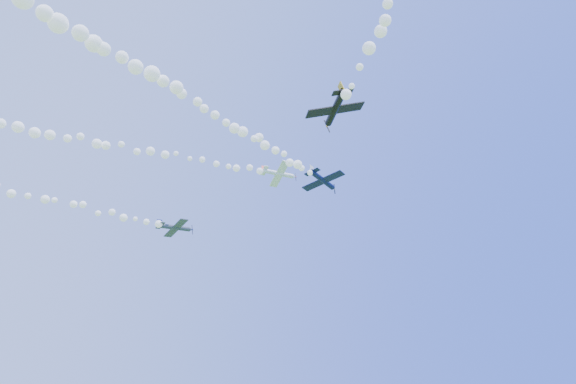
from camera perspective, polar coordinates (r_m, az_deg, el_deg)
plane_white at (r=96.49m, az=-1.05°, el=2.19°), size 7.50×7.76×2.59m
smoke_trail_white at (r=93.06m, az=-28.55°, el=6.45°), size 83.66×24.86×3.15m
plane_navy at (r=84.71m, az=4.16°, el=1.39°), size 7.84×8.26×3.02m
smoke_trail_navy at (r=61.70m, az=-16.88°, el=13.61°), size 68.98×20.59×3.05m
plane_grey at (r=93.26m, az=-13.19°, el=-4.13°), size 7.47×7.59×2.18m
plane_black at (r=53.87m, az=5.60°, el=9.78°), size 6.66×6.42×2.70m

